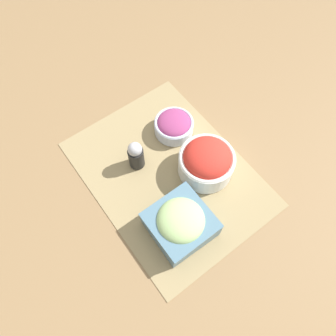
{
  "coord_description": "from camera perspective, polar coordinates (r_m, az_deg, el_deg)",
  "views": [
    {
      "loc": [
        -0.31,
        0.23,
        0.79
      ],
      "look_at": [
        0.0,
        0.0,
        0.03
      ],
      "focal_mm": 35.0,
      "sensor_mm": 36.0,
      "label": 1
    }
  ],
  "objects": [
    {
      "name": "tomato_bowl",
      "position": [
        0.85,
        6.75,
        1.23
      ],
      "size": [
        0.15,
        0.15,
        0.1
      ],
      "color": "white",
      "rests_on": "placemat"
    },
    {
      "name": "placemat",
      "position": [
        0.88,
        -0.0,
        -0.95
      ],
      "size": [
        0.52,
        0.39,
        0.0
      ],
      "color": "#937F56",
      "rests_on": "ground_plane"
    },
    {
      "name": "cucumber_bowl",
      "position": [
        0.78,
        2.18,
        -9.53
      ],
      "size": [
        0.14,
        0.14,
        0.09
      ],
      "color": "slate",
      "rests_on": "placemat"
    },
    {
      "name": "onion_bowl",
      "position": [
        0.92,
        1.03,
        7.51
      ],
      "size": [
        0.11,
        0.11,
        0.06
      ],
      "color": "silver",
      "rests_on": "placemat"
    },
    {
      "name": "ground_plane",
      "position": [
        0.88,
        -0.0,
        -1.01
      ],
      "size": [
        3.0,
        3.0,
        0.0
      ],
      "primitive_type": "plane",
      "color": "olive"
    },
    {
      "name": "pepper_shaker",
      "position": [
        0.85,
        -5.62,
        2.28
      ],
      "size": [
        0.04,
        0.04,
        0.09
      ],
      "color": "black",
      "rests_on": "placemat"
    }
  ]
}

